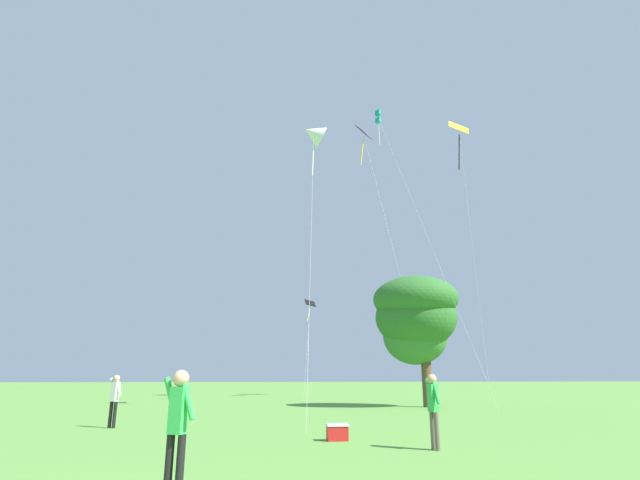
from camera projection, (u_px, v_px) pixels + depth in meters
kite_black_large at (310, 308)px, 45.76m from camera, size 1.61×4.51×8.84m
kite_white_distant at (314, 134)px, 31.13m from camera, size 2.77×12.48×17.55m
kite_yellow_diamond at (459, 140)px, 46.65m from camera, size 2.60×4.73×25.88m
kite_teal_box at (380, 121)px, 36.59m from camera, size 3.64×8.10×21.18m
kite_purple_streamer at (364, 143)px, 44.49m from camera, size 3.38×8.11×24.16m
person_far_back at (433, 404)px, 11.90m from camera, size 0.24×0.57×1.75m
person_foreground_watcher at (178, 420)px, 7.10m from camera, size 0.55×0.33×1.78m
person_in_red_shirt at (115, 396)px, 16.98m from camera, size 0.53×0.36×1.76m
tree_left_oak at (416, 316)px, 29.86m from camera, size 5.14×5.35×7.66m
picnic_cooler at (337, 432)px, 13.39m from camera, size 0.60×0.40×0.44m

